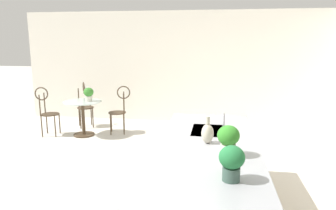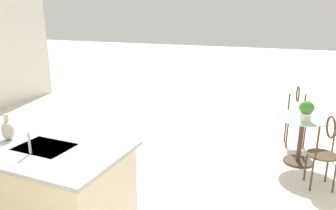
{
  "view_description": "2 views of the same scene",
  "coord_description": "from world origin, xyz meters",
  "px_view_note": "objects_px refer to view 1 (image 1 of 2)",
  "views": [
    {
      "loc": [
        3.48,
        0.93,
        1.98
      ],
      "look_at": [
        -1.31,
        0.19,
        1.0
      ],
      "focal_mm": 33.79,
      "sensor_mm": 36.0,
      "label": 1
    },
    {
      "loc": [
        -2.6,
        3.08,
        2.22
      ],
      "look_at": [
        -1.08,
        -0.42,
        1.13
      ],
      "focal_mm": 33.61,
      "sensor_mm": 36.0,
      "label": 2
    }
  ],
  "objects_px": {
    "vase_on_counter": "(207,133)",
    "potted_plant_counter_far": "(232,161)",
    "chair_toward_desk": "(85,102)",
    "chair_near_window": "(120,107)",
    "potted_plant_on_table": "(89,94)",
    "potted_plant_counter_near": "(228,139)",
    "bistro_table": "(83,115)",
    "chair_by_island": "(47,109)"
  },
  "relations": [
    {
      "from": "potted_plant_on_table",
      "to": "vase_on_counter",
      "type": "distance_m",
      "value": 3.92
    },
    {
      "from": "bistro_table",
      "to": "chair_by_island",
      "type": "bearing_deg",
      "value": -82.17
    },
    {
      "from": "chair_by_island",
      "to": "potted_plant_counter_far",
      "type": "bearing_deg",
      "value": 44.54
    },
    {
      "from": "potted_plant_on_table",
      "to": "vase_on_counter",
      "type": "xyz_separation_m",
      "value": [
        2.96,
        2.57,
        0.12
      ]
    },
    {
      "from": "potted_plant_counter_near",
      "to": "vase_on_counter",
      "type": "xyz_separation_m",
      "value": [
        -0.35,
        -0.2,
        -0.06
      ]
    },
    {
      "from": "vase_on_counter",
      "to": "potted_plant_counter_far",
      "type": "bearing_deg",
      "value": 13.24
    },
    {
      "from": "bistro_table",
      "to": "potted_plant_counter_far",
      "type": "relative_size",
      "value": 2.83
    },
    {
      "from": "chair_near_window",
      "to": "vase_on_counter",
      "type": "height_order",
      "value": "vase_on_counter"
    },
    {
      "from": "chair_by_island",
      "to": "vase_on_counter",
      "type": "height_order",
      "value": "vase_on_counter"
    },
    {
      "from": "chair_toward_desk",
      "to": "bistro_table",
      "type": "bearing_deg",
      "value": 19.86
    },
    {
      "from": "potted_plant_counter_far",
      "to": "potted_plant_counter_near",
      "type": "xyz_separation_m",
      "value": [
        -0.55,
        -0.01,
        0.01
      ]
    },
    {
      "from": "potted_plant_on_table",
      "to": "potted_plant_counter_far",
      "type": "distance_m",
      "value": 4.76
    },
    {
      "from": "potted_plant_counter_near",
      "to": "chair_near_window",
      "type": "bearing_deg",
      "value": -148.51
    },
    {
      "from": "bistro_table",
      "to": "chair_near_window",
      "type": "bearing_deg",
      "value": 111.72
    },
    {
      "from": "potted_plant_on_table",
      "to": "potted_plant_counter_far",
      "type": "height_order",
      "value": "potted_plant_counter_far"
    },
    {
      "from": "bistro_table",
      "to": "chair_by_island",
      "type": "relative_size",
      "value": 0.77
    },
    {
      "from": "bistro_table",
      "to": "potted_plant_counter_near",
      "type": "xyz_separation_m",
      "value": [
        3.28,
        2.91,
        0.64
      ]
    },
    {
      "from": "chair_near_window",
      "to": "chair_toward_desk",
      "type": "relative_size",
      "value": 1.0
    },
    {
      "from": "chair_near_window",
      "to": "potted_plant_on_table",
      "type": "height_order",
      "value": "chair_near_window"
    },
    {
      "from": "chair_toward_desk",
      "to": "potted_plant_counter_far",
      "type": "height_order",
      "value": "potted_plant_counter_far"
    },
    {
      "from": "chair_near_window",
      "to": "potted_plant_on_table",
      "type": "relative_size",
      "value": 3.58
    },
    {
      "from": "vase_on_counter",
      "to": "chair_toward_desk",
      "type": "bearing_deg",
      "value": -140.95
    },
    {
      "from": "bistro_table",
      "to": "chair_by_island",
      "type": "height_order",
      "value": "chair_by_island"
    },
    {
      "from": "chair_toward_desk",
      "to": "vase_on_counter",
      "type": "relative_size",
      "value": 3.62
    },
    {
      "from": "chair_near_window",
      "to": "potted_plant_counter_near",
      "type": "bearing_deg",
      "value": 31.49
    },
    {
      "from": "potted_plant_on_table",
      "to": "chair_toward_desk",
      "type": "bearing_deg",
      "value": -150.17
    },
    {
      "from": "potted_plant_counter_far",
      "to": "vase_on_counter",
      "type": "height_order",
      "value": "vase_on_counter"
    },
    {
      "from": "chair_by_island",
      "to": "potted_plant_counter_far",
      "type": "relative_size",
      "value": 3.68
    },
    {
      "from": "bistro_table",
      "to": "chair_toward_desk",
      "type": "height_order",
      "value": "chair_toward_desk"
    },
    {
      "from": "chair_by_island",
      "to": "potted_plant_counter_near",
      "type": "distance_m",
      "value": 4.87
    },
    {
      "from": "chair_near_window",
      "to": "potted_plant_counter_near",
      "type": "distance_m",
      "value": 4.22
    },
    {
      "from": "potted_plant_on_table",
      "to": "vase_on_counter",
      "type": "height_order",
      "value": "vase_on_counter"
    },
    {
      "from": "chair_near_window",
      "to": "vase_on_counter",
      "type": "xyz_separation_m",
      "value": [
        3.22,
        1.98,
        0.46
      ]
    },
    {
      "from": "potted_plant_counter_far",
      "to": "chair_toward_desk",
      "type": "bearing_deg",
      "value": -145.11
    },
    {
      "from": "potted_plant_counter_far",
      "to": "potted_plant_counter_near",
      "type": "distance_m",
      "value": 0.55
    },
    {
      "from": "bistro_table",
      "to": "potted_plant_counter_far",
      "type": "bearing_deg",
      "value": 37.26
    },
    {
      "from": "chair_near_window",
      "to": "chair_by_island",
      "type": "relative_size",
      "value": 1.0
    },
    {
      "from": "potted_plant_counter_near",
      "to": "bistro_table",
      "type": "bearing_deg",
      "value": -138.47
    },
    {
      "from": "potted_plant_counter_near",
      "to": "vase_on_counter",
      "type": "bearing_deg",
      "value": -149.89
    },
    {
      "from": "chair_near_window",
      "to": "chair_toward_desk",
      "type": "height_order",
      "value": "same"
    },
    {
      "from": "chair_near_window",
      "to": "bistro_table",
      "type": "bearing_deg",
      "value": -68.28
    },
    {
      "from": "chair_by_island",
      "to": "potted_plant_on_table",
      "type": "bearing_deg",
      "value": 98.37
    }
  ]
}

